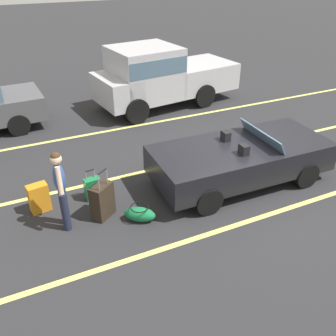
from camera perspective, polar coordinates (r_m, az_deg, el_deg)
ground_plane at (r=8.79m, az=10.91°, el=-1.93°), size 80.00×80.00×0.00m
lot_line_near at (r=7.94m, az=16.55°, el=-6.73°), size 18.00×0.12×0.01m
lot_line_mid at (r=9.73m, az=6.52°, el=1.84°), size 18.00×0.12×0.01m
lot_line_far at (r=11.87m, az=-0.17°, el=7.53°), size 18.00×0.12×0.01m
convertible_car at (r=8.61m, az=12.45°, el=1.68°), size 4.18×1.92×1.24m
suitcase_large_black at (r=7.43m, az=-10.33°, el=-5.09°), size 0.55×0.51×1.09m
suitcase_medium_bright at (r=7.96m, az=-19.65°, el=-4.45°), size 0.43×0.32×0.62m
suitcase_small_carryon at (r=8.06m, az=-11.76°, el=-3.17°), size 0.36×0.23×0.70m
duffel_bag at (r=7.34m, az=-4.45°, el=-7.23°), size 0.69×0.62×0.34m
traveler_person at (r=7.01m, az=-16.52°, el=-2.82°), size 0.26×0.61×1.65m
parked_pickup_truck_far at (r=12.71m, az=-1.73°, el=14.37°), size 5.20×2.57×2.10m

